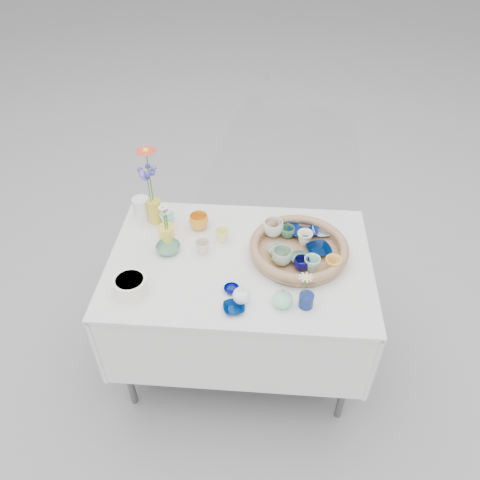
# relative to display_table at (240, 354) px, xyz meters

# --- Properties ---
(ground) EXTENTS (80.00, 80.00, 0.00)m
(ground) POSITION_rel_display_table_xyz_m (0.00, 0.00, 0.00)
(ground) COLOR gray
(display_table) EXTENTS (1.26, 0.86, 0.77)m
(display_table) POSITION_rel_display_table_xyz_m (0.00, 0.00, 0.00)
(display_table) COLOR white
(display_table) RESTS_ON ground
(wicker_tray) EXTENTS (0.47, 0.47, 0.08)m
(wicker_tray) POSITION_rel_display_table_xyz_m (0.28, 0.05, 0.80)
(wicker_tray) COLOR #946641
(wicker_tray) RESTS_ON display_table
(tray_ceramic_0) EXTENTS (0.18, 0.18, 0.04)m
(tray_ceramic_0) POSITION_rel_display_table_xyz_m (0.30, 0.20, 0.80)
(tray_ceramic_0) COLOR navy
(tray_ceramic_0) RESTS_ON wicker_tray
(tray_ceramic_1) EXTENTS (0.15, 0.15, 0.03)m
(tray_ceramic_1) POSITION_rel_display_table_xyz_m (0.38, 0.06, 0.80)
(tray_ceramic_1) COLOR #001034
(tray_ceramic_1) RESTS_ON wicker_tray
(tray_ceramic_2) EXTENTS (0.08, 0.08, 0.07)m
(tray_ceramic_2) POSITION_rel_display_table_xyz_m (0.43, -0.06, 0.82)
(tray_ceramic_2) COLOR #FFC650
(tray_ceramic_2) RESTS_ON wicker_tray
(tray_ceramic_3) EXTENTS (0.12, 0.12, 0.03)m
(tray_ceramic_3) POSITION_rel_display_table_xyz_m (0.28, -0.01, 0.80)
(tray_ceramic_3) COLOR #579071
(tray_ceramic_3) RESTS_ON wicker_tray
(tray_ceramic_4) EXTENTS (0.12, 0.12, 0.08)m
(tray_ceramic_4) POSITION_rel_display_table_xyz_m (0.20, -0.03, 0.82)
(tray_ceramic_4) COLOR #98B79B
(tray_ceramic_4) RESTS_ON wicker_tray
(tray_ceramic_5) EXTENTS (0.13, 0.13, 0.03)m
(tray_ceramic_5) POSITION_rel_display_table_xyz_m (0.18, 0.04, 0.80)
(tray_ceramic_5) COLOR #8AB3AF
(tray_ceramic_5) RESTS_ON wicker_tray
(tray_ceramic_6) EXTENTS (0.13, 0.13, 0.08)m
(tray_ceramic_6) POSITION_rel_display_table_xyz_m (0.15, 0.18, 0.82)
(tray_ceramic_6) COLOR silver
(tray_ceramic_6) RESTS_ON wicker_tray
(tray_ceramic_7) EXTENTS (0.10, 0.10, 0.07)m
(tray_ceramic_7) POSITION_rel_display_table_xyz_m (0.31, 0.12, 0.82)
(tray_ceramic_7) COLOR #FFFACF
(tray_ceramic_7) RESTS_ON wicker_tray
(tray_ceramic_8) EXTENTS (0.13, 0.13, 0.03)m
(tray_ceramic_8) POSITION_rel_display_table_xyz_m (0.40, 0.20, 0.80)
(tray_ceramic_8) COLOR #8AC9FA
(tray_ceramic_8) RESTS_ON wicker_tray
(tray_ceramic_9) EXTENTS (0.10, 0.10, 0.06)m
(tray_ceramic_9) POSITION_rel_display_table_xyz_m (0.29, -0.06, 0.81)
(tray_ceramic_9) COLOR #080549
(tray_ceramic_9) RESTS_ON wicker_tray
(tray_ceramic_10) EXTENTS (0.09, 0.09, 0.03)m
(tray_ceramic_10) POSITION_rel_display_table_xyz_m (0.18, -0.00, 0.80)
(tray_ceramic_10) COLOR #DACC50
(tray_ceramic_10) RESTS_ON wicker_tray
(tray_ceramic_11) EXTENTS (0.09, 0.09, 0.07)m
(tray_ceramic_11) POSITION_rel_display_table_xyz_m (0.34, -0.06, 0.82)
(tray_ceramic_11) COLOR #A1E9CB
(tray_ceramic_11) RESTS_ON wicker_tray
(tray_ceramic_12) EXTENTS (0.08, 0.08, 0.06)m
(tray_ceramic_12) POSITION_rel_display_table_xyz_m (0.23, 0.17, 0.81)
(tray_ceramic_12) COLOR #3C744F
(tray_ceramic_12) RESTS_ON wicker_tray
(loose_ceramic_0) EXTENTS (0.11, 0.11, 0.08)m
(loose_ceramic_0) POSITION_rel_display_table_xyz_m (-0.23, 0.22, 0.80)
(loose_ceramic_0) COLOR orange
(loose_ceramic_0) RESTS_ON display_table
(loose_ceramic_1) EXTENTS (0.09, 0.09, 0.07)m
(loose_ceramic_1) POSITION_rel_display_table_xyz_m (-0.10, 0.13, 0.80)
(loose_ceramic_1) COLOR #F3F382
(loose_ceramic_1) RESTS_ON display_table
(loose_ceramic_2) EXTENTS (0.14, 0.14, 0.04)m
(loose_ceramic_2) POSITION_rel_display_table_xyz_m (-0.35, 0.03, 0.78)
(loose_ceramic_2) COLOR slate
(loose_ceramic_2) RESTS_ON display_table
(loose_ceramic_3) EXTENTS (0.10, 0.10, 0.07)m
(loose_ceramic_3) POSITION_rel_display_table_xyz_m (-0.18, 0.04, 0.80)
(loose_ceramic_3) COLOR beige
(loose_ceramic_3) RESTS_ON display_table
(loose_ceramic_4) EXTENTS (0.07, 0.07, 0.02)m
(loose_ceramic_4) POSITION_rel_display_table_xyz_m (-0.02, -0.21, 0.78)
(loose_ceramic_4) COLOR #00065B
(loose_ceramic_4) RESTS_ON display_table
(loose_ceramic_5) EXTENTS (0.10, 0.10, 0.07)m
(loose_ceramic_5) POSITION_rel_display_table_xyz_m (-0.39, 0.24, 0.80)
(loose_ceramic_5) COLOR #ABE6D6
(loose_ceramic_5) RESTS_ON display_table
(loose_ceramic_6) EXTENTS (0.11, 0.11, 0.02)m
(loose_ceramic_6) POSITION_rel_display_table_xyz_m (-0.00, -0.32, 0.78)
(loose_ceramic_6) COLOR #001A50
(loose_ceramic_6) RESTS_ON display_table
(fluted_bowl) EXTENTS (0.19, 0.19, 0.08)m
(fluted_bowl) POSITION_rel_display_table_xyz_m (-0.46, -0.25, 0.80)
(fluted_bowl) COLOR white
(fluted_bowl) RESTS_ON display_table
(bud_vase_paleblue) EXTENTS (0.09, 0.09, 0.12)m
(bud_vase_paleblue) POSITION_rel_display_table_xyz_m (0.03, -0.27, 0.82)
(bud_vase_paleblue) COLOR white
(bud_vase_paleblue) RESTS_ON display_table
(bud_vase_seafoam) EXTENTS (0.11, 0.11, 0.09)m
(bud_vase_seafoam) POSITION_rel_display_table_xyz_m (0.20, -0.27, 0.81)
(bud_vase_seafoam) COLOR #8EE0B8
(bud_vase_seafoam) RESTS_ON display_table
(bud_vase_cobalt) EXTENTS (0.09, 0.09, 0.06)m
(bud_vase_cobalt) POSITION_rel_display_table_xyz_m (0.31, -0.27, 0.80)
(bud_vase_cobalt) COLOR navy
(bud_vase_cobalt) RESTS_ON display_table
(single_daisy) EXTENTS (0.09, 0.09, 0.13)m
(single_daisy) POSITION_rel_display_table_xyz_m (0.29, -0.27, 0.88)
(single_daisy) COLOR silver
(single_daisy) RESTS_ON bud_vase_cobalt
(tall_vase_yellow) EXTENTS (0.08, 0.08, 0.13)m
(tall_vase_yellow) POSITION_rel_display_table_xyz_m (-0.46, 0.26, 0.83)
(tall_vase_yellow) COLOR gold
(tall_vase_yellow) RESTS_ON display_table
(gerbera) EXTENTS (0.13, 0.13, 0.30)m
(gerbera) POSITION_rel_display_table_xyz_m (-0.46, 0.27, 1.04)
(gerbera) COLOR #EC4126
(gerbera) RESTS_ON tall_vase_yellow
(hydrangea) EXTENTS (0.09, 0.09, 0.24)m
(hydrangea) POSITION_rel_display_table_xyz_m (-0.47, 0.25, 0.98)
(hydrangea) COLOR #3E359F
(hydrangea) RESTS_ON tall_vase_yellow
(white_pitcher) EXTENTS (0.15, 0.13, 0.12)m
(white_pitcher) POSITION_rel_display_table_xyz_m (-0.54, 0.29, 0.82)
(white_pitcher) COLOR silver
(white_pitcher) RESTS_ON display_table
(daisy_cup) EXTENTS (0.08, 0.08, 0.09)m
(daisy_cup) POSITION_rel_display_table_xyz_m (-0.37, 0.11, 0.81)
(daisy_cup) COLOR #FFDD47
(daisy_cup) RESTS_ON display_table
(daisy_posy) EXTENTS (0.08, 0.08, 0.14)m
(daisy_posy) POSITION_rel_display_table_xyz_m (-0.37, 0.11, 0.92)
(daisy_posy) COLOR white
(daisy_posy) RESTS_ON daisy_cup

